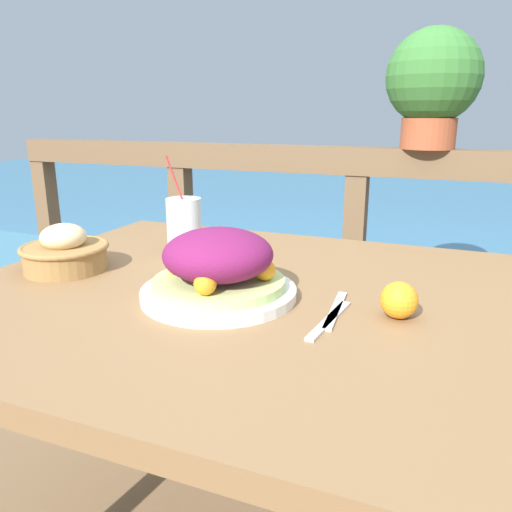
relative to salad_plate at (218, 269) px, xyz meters
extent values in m
cube|color=olive|center=(0.09, 0.06, -0.08)|extent=(1.28, 0.96, 0.04)
cube|color=olive|center=(-0.49, 0.48, -0.47)|extent=(0.06, 0.06, 0.74)
cube|color=brown|center=(0.09, 0.87, 0.13)|extent=(2.80, 0.08, 0.09)
cube|color=brown|center=(-1.27, 0.87, -0.37)|extent=(0.07, 0.07, 0.92)
cube|color=brown|center=(-0.59, 0.87, -0.37)|extent=(0.07, 0.07, 0.92)
cube|color=brown|center=(0.09, 0.87, -0.37)|extent=(0.07, 0.07, 0.92)
cube|color=teal|center=(0.09, 3.37, -0.62)|extent=(12.00, 4.00, 0.42)
cylinder|color=silver|center=(0.00, 0.00, -0.05)|extent=(0.30, 0.30, 0.02)
cylinder|color=#B7D17A|center=(0.00, 0.00, -0.03)|extent=(0.25, 0.25, 0.02)
ellipsoid|color=#72194C|center=(0.00, 0.00, 0.03)|extent=(0.21, 0.21, 0.10)
sphere|color=orange|center=(0.08, 0.02, 0.00)|extent=(0.04, 0.04, 0.04)
sphere|color=orange|center=(-0.02, 0.09, 0.00)|extent=(0.04, 0.04, 0.04)
sphere|color=orange|center=(-0.09, -0.01, 0.00)|extent=(0.04, 0.04, 0.04)
sphere|color=orange|center=(0.02, -0.09, 0.00)|extent=(0.04, 0.04, 0.04)
cylinder|color=silver|center=(-0.21, 0.23, 0.01)|extent=(0.09, 0.09, 0.14)
cylinder|color=red|center=(-0.20, 0.22, 0.08)|extent=(0.07, 0.03, 0.21)
cylinder|color=olive|center=(-0.40, 0.03, -0.03)|extent=(0.18, 0.18, 0.06)
torus|color=olive|center=(-0.40, 0.03, -0.01)|extent=(0.19, 0.19, 0.01)
ellipsoid|color=beige|center=(-0.40, 0.03, 0.02)|extent=(0.10, 0.10, 0.06)
cylinder|color=#A34C2D|center=(0.30, 0.87, 0.22)|extent=(0.17, 0.17, 0.09)
sphere|color=#336B2D|center=(0.30, 0.87, 0.39)|extent=(0.28, 0.28, 0.28)
cube|color=silver|center=(0.22, -0.03, -0.06)|extent=(0.04, 0.18, 0.00)
cube|color=silver|center=(0.22, 0.02, -0.06)|extent=(0.03, 0.18, 0.00)
sphere|color=orange|center=(0.33, 0.03, -0.03)|extent=(0.06, 0.06, 0.06)
camera|label=1|loc=(0.40, -0.80, 0.28)|focal=35.00mm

